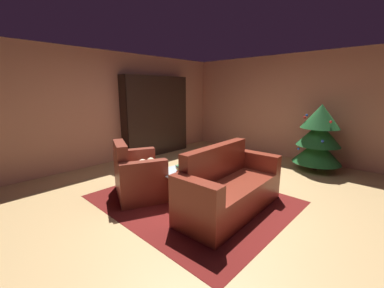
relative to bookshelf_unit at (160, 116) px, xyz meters
name	(u,v)px	position (x,y,z in m)	size (l,w,h in m)	color
ground_plane	(206,194)	(2.75, -1.27, -1.03)	(7.95, 7.95, 0.00)	tan
wall_back	(291,107)	(2.75, 2.07, 0.28)	(6.04, 0.06, 2.63)	tan
wall_left	(112,108)	(-0.24, -1.27, 0.28)	(0.06, 6.75, 2.63)	tan
area_rug	(193,199)	(2.71, -1.57, -1.03)	(2.87, 2.40, 0.01)	#601613
bookshelf_unit	(160,116)	(0.00, 0.00, 0.00)	(0.33, 1.98, 2.10)	black
armchair_red	(137,176)	(1.92, -2.08, -0.70)	(1.19, 1.06, 0.92)	maroon
couch_red	(229,189)	(3.33, -1.46, -0.71)	(0.81, 1.86, 0.94)	maroon
coffee_table	(187,174)	(2.61, -1.59, -0.61)	(0.78, 0.78, 0.46)	black
book_stack_on_table	(183,169)	(2.59, -1.66, -0.52)	(0.23, 0.18, 0.11)	red
bottle_on_table	(196,162)	(2.61, -1.38, -0.47)	(0.07, 0.07, 0.27)	#125D28
decorated_tree	(319,137)	(3.67, 1.39, -0.28)	(1.00, 1.00, 1.45)	brown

